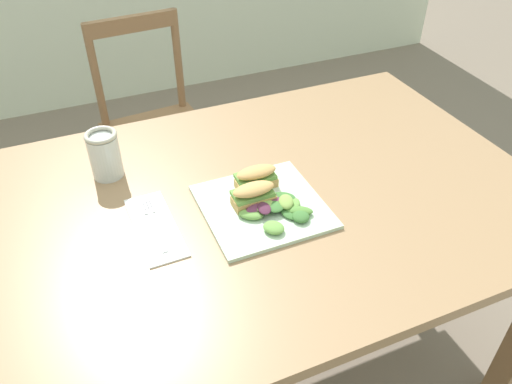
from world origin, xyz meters
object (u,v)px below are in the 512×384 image
dining_table (264,227)px  sandwich_half_front (253,194)px  plate_lunch (263,206)px  mason_jar_iced_tea (105,157)px  chair_wooden_far (156,129)px  sandwich_half_back (256,177)px  fork_on_napkin (153,221)px

dining_table → sandwich_half_front: size_ratio=13.38×
plate_lunch → mason_jar_iced_tea: (-0.31, 0.28, 0.05)m
chair_wooden_far → sandwich_half_front: size_ratio=8.39×
chair_wooden_far → mason_jar_iced_tea: size_ratio=6.86×
sandwich_half_back → fork_on_napkin: size_ratio=0.56×
chair_wooden_far → plate_lunch: size_ratio=3.09×
chair_wooden_far → sandwich_half_back: chair_wooden_far is taller
dining_table → plate_lunch: 0.13m
sandwich_half_front → plate_lunch: bearing=-36.5°
plate_lunch → sandwich_half_back: (0.01, 0.07, 0.03)m
dining_table → sandwich_half_front: (-0.04, -0.04, 0.15)m
chair_wooden_far → plate_lunch: chair_wooden_far is taller
dining_table → sandwich_half_back: (-0.01, 0.02, 0.15)m
chair_wooden_far → sandwich_half_back: size_ratio=8.39×
plate_lunch → chair_wooden_far: bearing=93.4°
chair_wooden_far → fork_on_napkin: chair_wooden_far is taller
sandwich_half_front → mason_jar_iced_tea: size_ratio=0.82×
plate_lunch → sandwich_half_back: 0.08m
chair_wooden_far → sandwich_half_back: (0.07, -0.88, 0.33)m
fork_on_napkin → mason_jar_iced_tea: mason_jar_iced_tea is taller
chair_wooden_far → plate_lunch: 1.00m
sandwich_half_front → sandwich_half_back: size_ratio=1.00×
plate_lunch → mason_jar_iced_tea: mason_jar_iced_tea is taller
plate_lunch → sandwich_half_front: 0.04m
chair_wooden_far → fork_on_napkin: size_ratio=4.70×
dining_table → sandwich_half_back: sandwich_half_back is taller
dining_table → sandwich_half_back: 0.15m
plate_lunch → fork_on_napkin: bearing=168.8°
sandwich_half_front → sandwich_half_back: bearing=61.6°
dining_table → sandwich_half_front: 0.16m
sandwich_half_back → chair_wooden_far: bearing=94.7°
dining_table → fork_on_napkin: (-0.28, 0.00, 0.12)m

